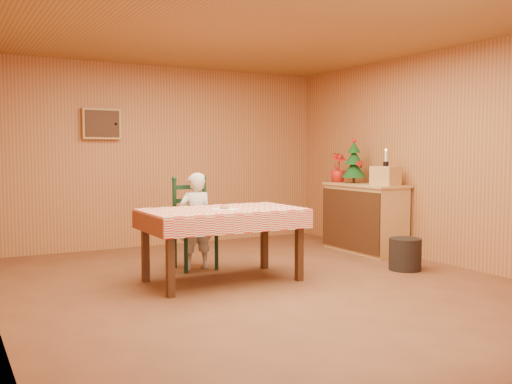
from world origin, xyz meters
TOP-DOWN VIEW (x-y plane):
  - ground at (0.00, 0.00)m, footprint 6.00×6.00m
  - cabin_walls at (-0.00, 0.53)m, footprint 5.10×6.05m
  - dining_table at (-0.28, 0.42)m, footprint 1.66×0.96m
  - ladder_chair at (-0.28, 1.21)m, footprint 0.44×0.40m
  - seated_child at (-0.28, 1.15)m, footprint 0.41×0.27m
  - napkin at (-0.28, 0.37)m, footprint 0.30×0.30m
  - donut at (-0.28, 0.37)m, footprint 0.12×0.12m
  - shelf_unit at (2.19, 1.10)m, footprint 0.54×1.24m
  - crate at (2.20, 0.70)m, footprint 0.37×0.37m
  - christmas_tree at (2.20, 1.35)m, footprint 0.34×0.34m
  - flower_arrangement at (2.15, 1.65)m, footprint 0.26×0.26m
  - candle_set at (2.20, 0.70)m, footprint 0.07×0.07m
  - storage_bin at (1.82, -0.08)m, footprint 0.45×0.45m

SIDE VIEW (x-z plane):
  - ground at x=0.00m, z-range 0.00..0.00m
  - storage_bin at x=1.82m, z-range 0.00..0.37m
  - shelf_unit at x=2.19m, z-range 0.00..0.93m
  - ladder_chair at x=-0.28m, z-range -0.04..1.04m
  - seated_child at x=-0.28m, z-range 0.00..1.12m
  - dining_table at x=-0.28m, z-range 0.30..1.07m
  - napkin at x=-0.28m, z-range 0.77..0.77m
  - donut at x=-0.28m, z-range 0.77..0.81m
  - crate at x=2.20m, z-range 0.93..1.18m
  - flower_arrangement at x=2.15m, z-range 0.93..1.35m
  - christmas_tree at x=2.20m, z-range 0.90..1.52m
  - candle_set at x=2.20m, z-range 1.13..1.36m
  - cabin_walls at x=0.00m, z-range 0.50..3.15m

